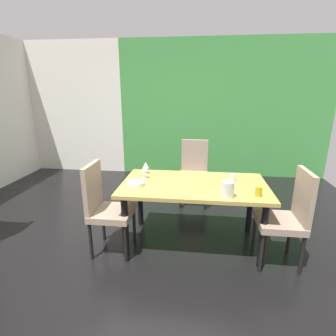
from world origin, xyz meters
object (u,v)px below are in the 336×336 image
Objects in this scene: chair_right_near at (289,214)px; wine_glass_near_window at (145,168)px; cup_right at (233,177)px; pitcher_rear at (228,189)px; chair_head_far at (194,169)px; cup_center at (259,192)px; dining_table at (194,191)px; serving_bowl_west at (135,184)px; wine_glass_left at (146,165)px; chair_left_near at (104,205)px.

wine_glass_near_window is (-1.55, 0.37, 0.32)m from chair_right_near.
cup_right is 0.50m from pitcher_rear.
chair_head_far is at bearing 102.70° from pitcher_rear.
chair_head_far is 10.32× the size of cup_center.
chair_head_far is 1.77m from chair_right_near.
dining_table is 1.61× the size of chair_head_far.
wine_glass_near_window is 1.29m from cup_center.
wine_glass_near_window is at bearing 77.86° from serving_bowl_west.
wine_glass_left reaches higher than cup_center.
pitcher_rear is at bearing 98.77° from chair_right_near.
wine_glass_left reaches higher than serving_bowl_west.
pitcher_rear is at bearing 85.67° from chair_left_near.
pitcher_rear reaches higher than cup_right.
pitcher_rear is (-0.31, -0.06, 0.03)m from cup_center.
wine_glass_left is at bearing 145.03° from pitcher_rear.
dining_table is at bearing 133.07° from pitcher_rear.
serving_bowl_west is at bearing -167.74° from dining_table.
wine_glass_near_window reaches higher than cup_center.
chair_head_far reaches higher than cup_right.
chair_head_far is at bearing 62.93° from wine_glass_near_window.
wine_glass_near_window is at bearing -82.49° from wine_glass_left.
chair_left_near is 11.85× the size of cup_right.
cup_center is (1.25, -0.60, -0.05)m from wine_glass_left.
chair_right_near is 1.70m from wine_glass_left.
dining_table is 0.71m from wine_glass_left.
chair_left_near reaches higher than chair_head_far.
dining_table is 0.63m from wine_glass_near_window.
serving_bowl_west is (-0.03, -0.44, -0.08)m from wine_glass_left.
chair_right_near is at bearing -4.14° from serving_bowl_west.
wine_glass_near_window reaches higher than cup_right.
cup_center reaches higher than serving_bowl_west.
wine_glass_near_window is 0.88× the size of serving_bowl_west.
cup_center is at bearing -6.85° from serving_bowl_west.
chair_right_near reaches higher than wine_glass_left.
cup_center is (1.28, -0.15, 0.03)m from serving_bowl_west.
cup_center is (0.66, -1.51, 0.25)m from chair_head_far.
dining_table is at bearing -26.54° from wine_glass_left.
serving_bowl_west is at bearing 85.86° from chair_right_near.
cup_center is (1.22, -0.40, -0.08)m from wine_glass_near_window.
chair_head_far is at bearing 33.94° from chair_right_near.
chair_left_near is 0.41m from serving_bowl_west.
chair_left_near is at bearing 175.67° from pitcher_rear.
dining_table is 1.00m from chair_left_near.
chair_head_far is at bearing 91.08° from dining_table.
chair_left_near is at bearing -160.39° from serving_bowl_west.
chair_right_near is 0.70m from pitcher_rear.
serving_bowl_west is (0.33, 0.12, 0.22)m from chair_left_near.
wine_glass_left is 0.20m from wine_glass_near_window.
cup_right is (0.44, 0.14, 0.13)m from dining_table.
serving_bowl_west reaches higher than dining_table.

